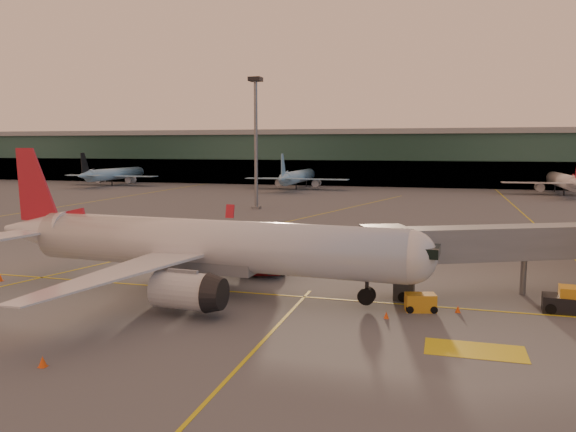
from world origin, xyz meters
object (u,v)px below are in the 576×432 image
(main_airplane, at_px, (197,246))
(catering_truck, at_px, (264,250))
(gpu_cart, at_px, (420,303))
(pushback_tug, at_px, (570,302))

(main_airplane, xyz_separation_m, catering_truck, (3.27, 8.17, -1.64))
(gpu_cart, relative_size, pushback_tug, 0.63)
(catering_truck, xyz_separation_m, pushback_tug, (26.09, -6.19, -1.53))
(catering_truck, relative_size, gpu_cart, 2.25)
(gpu_cart, bearing_deg, main_airplane, 164.26)
(catering_truck, height_order, gpu_cart, catering_truck)
(catering_truck, xyz_separation_m, gpu_cart, (15.29, -8.78, -1.68))
(main_airplane, height_order, pushback_tug, main_airplane)
(main_airplane, relative_size, pushback_tug, 10.10)
(main_airplane, height_order, gpu_cart, main_airplane)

